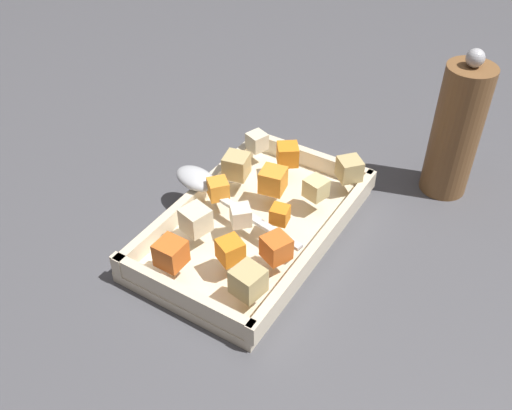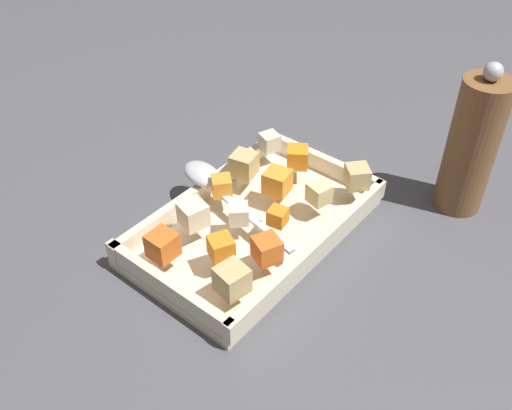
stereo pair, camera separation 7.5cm
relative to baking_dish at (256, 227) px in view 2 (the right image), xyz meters
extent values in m
plane|color=#4C4C51|center=(0.00, 0.00, -0.01)|extent=(4.00, 4.00, 0.00)
cube|color=beige|center=(0.00, 0.00, -0.01)|extent=(0.33, 0.20, 0.01)
cube|color=beige|center=(0.00, -0.09, 0.02)|extent=(0.33, 0.01, 0.03)
cube|color=beige|center=(0.00, 0.09, 0.02)|extent=(0.33, 0.01, 0.03)
cube|color=beige|center=(-0.16, 0.00, 0.02)|extent=(0.01, 0.20, 0.03)
cube|color=beige|center=(0.16, 0.00, 0.02)|extent=(0.01, 0.20, 0.03)
cube|color=orange|center=(-0.09, -0.02, 0.04)|extent=(0.04, 0.04, 0.03)
cube|color=orange|center=(0.00, -0.04, 0.04)|extent=(0.03, 0.03, 0.02)
cube|color=orange|center=(0.00, 0.06, 0.04)|extent=(0.04, 0.04, 0.03)
cube|color=orange|center=(-0.13, 0.03, 0.04)|extent=(0.03, 0.03, 0.03)
cube|color=orange|center=(0.11, 0.02, 0.04)|extent=(0.04, 0.04, 0.03)
cube|color=orange|center=(-0.06, -0.06, 0.04)|extent=(0.04, 0.04, 0.03)
cube|color=orange|center=(0.05, 0.00, 0.04)|extent=(0.04, 0.04, 0.03)
cube|color=tan|center=(-0.12, -0.07, 0.05)|extent=(0.04, 0.04, 0.03)
cube|color=tan|center=(0.13, -0.07, 0.04)|extent=(0.04, 0.04, 0.03)
cube|color=#E0CC89|center=(0.07, -0.05, 0.04)|extent=(0.03, 0.03, 0.03)
cube|color=tan|center=(0.05, 0.06, 0.05)|extent=(0.04, 0.04, 0.03)
cube|color=beige|center=(-0.07, 0.04, 0.04)|extent=(0.04, 0.04, 0.03)
cube|color=silver|center=(-0.03, 0.01, 0.04)|extent=(0.04, 0.04, 0.02)
cube|color=beige|center=(0.12, 0.07, 0.04)|extent=(0.03, 0.03, 0.03)
ellipsoid|color=silver|center=(0.00, 0.10, 0.04)|extent=(0.05, 0.07, 0.02)
cube|color=silver|center=(-0.02, -0.01, 0.03)|extent=(0.04, 0.15, 0.01)
cylinder|color=brown|center=(0.23, -0.18, 0.08)|extent=(0.07, 0.07, 0.20)
sphere|color=#B7B7BC|center=(0.23, -0.18, 0.19)|extent=(0.02, 0.02, 0.02)
camera|label=1|loc=(-0.49, -0.30, 0.52)|focal=40.77mm
camera|label=2|loc=(-0.44, -0.36, 0.52)|focal=40.77mm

